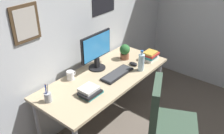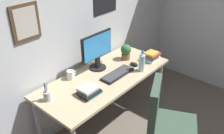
{
  "view_description": "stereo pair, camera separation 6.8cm",
  "coord_description": "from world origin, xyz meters",
  "views": [
    {
      "loc": [
        -1.5,
        0.19,
        2.19
      ],
      "look_at": [
        0.28,
        1.62,
        0.9
      ],
      "focal_mm": 39.33,
      "sensor_mm": 36.0,
      "label": 1
    },
    {
      "loc": [
        -1.46,
        0.14,
        2.19
      ],
      "look_at": [
        0.28,
        1.62,
        0.9
      ],
      "focal_mm": 39.33,
      "sensor_mm": 36.0,
      "label": 2
    }
  ],
  "objects": [
    {
      "name": "book_stack_left",
      "position": [
        -0.08,
        1.61,
        0.79
      ],
      "size": [
        0.23,
        0.18,
        0.08
      ],
      "color": "#26727A",
      "rests_on": "desk"
    },
    {
      "name": "keyboard",
      "position": [
        0.39,
        1.63,
        0.77
      ],
      "size": [
        0.43,
        0.15,
        0.03
      ],
      "color": "black",
      "rests_on": "desk"
    },
    {
      "name": "desk",
      "position": [
        0.28,
        1.72,
        0.67
      ],
      "size": [
        1.62,
        0.7,
        0.75
      ],
      "color": "tan",
      "rests_on": "ground_plane"
    },
    {
      "name": "computer_mouse",
      "position": [
        0.69,
        1.62,
        0.77
      ],
      "size": [
        0.06,
        0.11,
        0.04
      ],
      "color": "black",
      "rests_on": "desk"
    },
    {
      "name": "monitor",
      "position": [
        0.36,
        1.91,
        0.99
      ],
      "size": [
        0.46,
        0.2,
        0.43
      ],
      "color": "black",
      "rests_on": "desk"
    },
    {
      "name": "water_bottle",
      "position": [
        0.64,
        1.48,
        0.86
      ],
      "size": [
        0.07,
        0.07,
        0.25
      ],
      "color": "silver",
      "rests_on": "desk"
    },
    {
      "name": "office_chair",
      "position": [
        0.29,
        0.94,
        0.53
      ],
      "size": [
        0.61,
        0.61,
        0.95
      ],
      "color": "#334738",
      "rests_on": "ground_plane"
    },
    {
      "name": "wall_back",
      "position": [
        0.0,
        2.15,
        1.3
      ],
      "size": [
        4.4,
        0.1,
        2.6
      ],
      "color": "silver",
      "rests_on": "ground_plane"
    },
    {
      "name": "coffee_mug_near",
      "position": [
        -0.01,
        1.97,
        0.8
      ],
      "size": [
        0.12,
        0.08,
        0.1
      ],
      "color": "white",
      "rests_on": "desk"
    },
    {
      "name": "potted_plant",
      "position": [
        0.76,
        1.8,
        0.86
      ],
      "size": [
        0.13,
        0.13,
        0.19
      ],
      "color": "brown",
      "rests_on": "desk"
    },
    {
      "name": "pen_cup",
      "position": [
        -0.41,
        1.84,
        0.81
      ],
      "size": [
        0.07,
        0.07,
        0.2
      ],
      "color": "#9EA0A5",
      "rests_on": "desk"
    },
    {
      "name": "book_stack_right",
      "position": [
        0.95,
        1.54,
        0.81
      ],
      "size": [
        0.2,
        0.17,
        0.11
      ],
      "color": "silver",
      "rests_on": "desk"
    }
  ]
}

